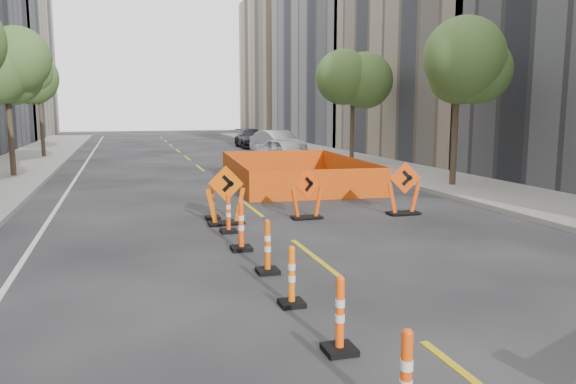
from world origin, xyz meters
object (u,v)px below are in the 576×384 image
object	(u,v)px
parked_car_far	(251,138)
parked_car_near	(284,151)
channelizer_6	(241,225)
channelizer_8	(212,201)
chevron_sign_left	(226,195)
chevron_sign_center	(307,194)
parked_car_mid	(277,143)
channelizer_3	(340,314)
channelizer_7	(228,213)
chevron_sign_right	(404,188)
channelizer_4	(292,276)
channelizer_2	(406,380)
channelizer_5	(268,246)

from	to	relation	value
parked_car_far	parked_car_near	bearing A→B (deg)	-92.54
channelizer_6	channelizer_8	xyz separation A→B (m)	(-0.07, 3.62, -0.05)
chevron_sign_left	chevron_sign_center	bearing A→B (deg)	26.87
channelizer_8	parked_car_mid	bearing A→B (deg)	69.75
channelizer_3	channelizer_8	xyz separation A→B (m)	(-0.23, 9.04, -0.00)
channelizer_7	chevron_sign_center	xyz separation A→B (m)	(2.43, 1.14, 0.21)
chevron_sign_right	parked_car_near	bearing A→B (deg)	95.62
channelizer_6	channelizer_7	distance (m)	1.81
channelizer_4	channelizer_8	xyz separation A→B (m)	(-0.13, 7.23, 0.02)
channelizer_7	parked_car_mid	size ratio (longest dim) A/B	0.21
parked_car_mid	parked_car_near	bearing A→B (deg)	-114.36
channelizer_2	channelizer_7	distance (m)	9.04
channelizer_2	chevron_sign_right	size ratio (longest dim) A/B	0.67
channelizer_8	channelizer_7	bearing A→B (deg)	-86.23
parked_car_near	channelizer_5	bearing A→B (deg)	-127.48
channelizer_8	chevron_sign_right	distance (m)	5.52
chevron_sign_right	parked_car_far	xyz separation A→B (m)	(1.72, 28.10, -0.07)
channelizer_7	channelizer_8	distance (m)	1.81
channelizer_6	parked_car_far	size ratio (longest dim) A/B	0.23
channelizer_2	channelizer_3	xyz separation A→B (m)	(0.04, 1.81, -0.01)
channelizer_8	chevron_sign_left	bearing A→B (deg)	-73.69
channelizer_7	parked_car_far	size ratio (longest dim) A/B	0.21
channelizer_5	channelizer_6	world-z (taller)	channelizer_6
channelizer_7	parked_car_far	xyz separation A→B (m)	(7.05, 29.03, 0.20)
channelizer_7	channelizer_8	size ratio (longest dim) A/B	0.99
channelizer_8	chevron_sign_center	bearing A→B (deg)	-14.75
channelizer_5	chevron_sign_center	size ratio (longest dim) A/B	0.73
channelizer_3	channelizer_4	xyz separation A→B (m)	(-0.09, 1.81, -0.02)
chevron_sign_right	channelizer_6	bearing A→B (deg)	-144.33
channelizer_4	channelizer_5	size ratio (longest dim) A/B	0.94
channelizer_2	chevron_sign_left	bearing A→B (deg)	89.72
channelizer_2	parked_car_far	bearing A→B (deg)	79.61
channelizer_3	channelizer_4	size ratio (longest dim) A/B	1.05
channelizer_3	chevron_sign_center	world-z (taller)	chevron_sign_center
channelizer_2	parked_car_mid	distance (m)	31.31
chevron_sign_right	channelizer_7	bearing A→B (deg)	-161.42
channelizer_5	channelizer_8	bearing A→B (deg)	92.14
channelizer_5	chevron_sign_center	bearing A→B (deg)	63.76
chevron_sign_center	chevron_sign_right	size ratio (longest dim) A/B	0.92
channelizer_8	chevron_sign_right	xyz separation A→B (m)	(5.44, -0.88, 0.27)
channelizer_2	channelizer_4	size ratio (longest dim) A/B	1.07
channelizer_3	channelizer_6	world-z (taller)	channelizer_6
channelizer_8	chevron_sign_left	xyz separation A→B (m)	(0.24, -0.81, 0.29)
parked_car_near	channelizer_7	bearing A→B (deg)	-131.18
channelizer_7	chevron_sign_right	world-z (taller)	chevron_sign_right
channelizer_6	parked_car_near	size ratio (longest dim) A/B	0.27
chevron_sign_center	parked_car_near	bearing A→B (deg)	53.28
channelizer_7	channelizer_4	bearing A→B (deg)	-89.87
channelizer_5	channelizer_6	distance (m)	1.81
channelizer_3	parked_car_mid	distance (m)	29.54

